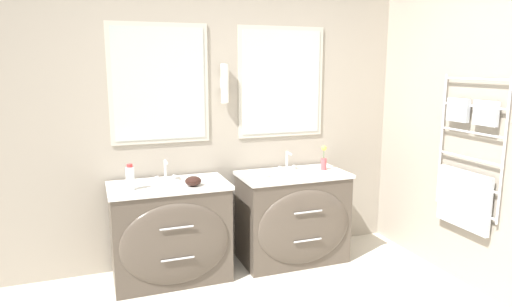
# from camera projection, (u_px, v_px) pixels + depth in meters

# --- Properties ---
(wall_back) EXTENTS (4.91, 0.15, 2.60)m
(wall_back) POSITION_uv_depth(u_px,v_px,m) (222.00, 113.00, 3.98)
(wall_back) COLOR #9E9384
(wall_back) RESTS_ON ground_plane
(wall_right) EXTENTS (0.13, 3.76, 2.60)m
(wall_right) POSITION_uv_depth(u_px,v_px,m) (464.00, 121.00, 3.59)
(wall_right) COLOR #9E9384
(wall_right) RESTS_ON ground_plane
(vanity_left) EXTENTS (0.94, 0.57, 0.80)m
(vanity_left) POSITION_uv_depth(u_px,v_px,m) (171.00, 232.00, 3.65)
(vanity_left) COLOR #4C4238
(vanity_left) RESTS_ON ground_plane
(vanity_right) EXTENTS (0.94, 0.57, 0.80)m
(vanity_right) POSITION_uv_depth(u_px,v_px,m) (294.00, 217.00, 4.01)
(vanity_right) COLOR #4C4238
(vanity_right) RESTS_ON ground_plane
(faucet_left) EXTENTS (0.17, 0.11, 0.17)m
(faucet_left) POSITION_uv_depth(u_px,v_px,m) (166.00, 171.00, 3.71)
(faucet_left) COLOR silver
(faucet_left) RESTS_ON vanity_left
(faucet_right) EXTENTS (0.17, 0.11, 0.17)m
(faucet_right) POSITION_uv_depth(u_px,v_px,m) (287.00, 161.00, 4.07)
(faucet_right) COLOR silver
(faucet_right) RESTS_ON vanity_right
(toiletry_bottle) EXTENTS (0.06, 0.06, 0.20)m
(toiletry_bottle) POSITION_uv_depth(u_px,v_px,m) (130.00, 178.00, 3.41)
(toiletry_bottle) COLOR silver
(toiletry_bottle) RESTS_ON vanity_left
(amenity_bowl) EXTENTS (0.13, 0.13, 0.08)m
(amenity_bowl) POSITION_uv_depth(u_px,v_px,m) (193.00, 181.00, 3.54)
(amenity_bowl) COLOR black
(amenity_bowl) RESTS_ON vanity_left
(flower_vase) EXTENTS (0.05, 0.05, 0.22)m
(flower_vase) POSITION_uv_depth(u_px,v_px,m) (324.00, 160.00, 4.07)
(flower_vase) COLOR #CC4C51
(flower_vase) RESTS_ON vanity_right
(soap_dish) EXTENTS (0.11, 0.08, 0.04)m
(soap_dish) POSITION_uv_depth(u_px,v_px,m) (268.00, 177.00, 3.75)
(soap_dish) COLOR white
(soap_dish) RESTS_ON vanity_right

